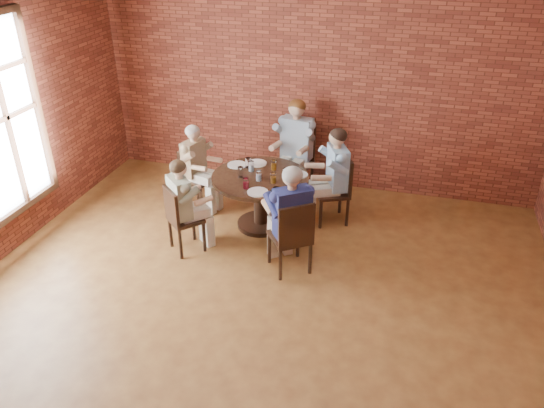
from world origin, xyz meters
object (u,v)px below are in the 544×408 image
(chair_a, at_px, (338,187))
(diner_e, at_px, (290,219))
(diner_a, at_px, (332,177))
(diner_b, at_px, (295,147))
(chair_c, at_px, (194,175))
(smartphone, at_px, (275,189))
(chair_b, at_px, (297,156))
(chair_e, at_px, (293,235))
(diner_d, at_px, (185,206))
(diner_c, at_px, (197,168))
(chair_d, at_px, (180,217))
(dining_table, at_px, (260,191))

(chair_a, height_order, diner_e, diner_e)
(diner_a, xyz_separation_m, diner_b, (-0.69, 0.73, 0.04))
(chair_c, bearing_deg, smartphone, -98.79)
(chair_b, height_order, chair_e, chair_b)
(chair_a, bearing_deg, diner_d, -78.43)
(chair_e, bearing_deg, diner_c, -71.49)
(chair_d, xyz_separation_m, diner_d, (0.05, 0.05, 0.13))
(chair_a, height_order, chair_b, chair_b)
(chair_d, bearing_deg, smartphone, -111.01)
(diner_a, xyz_separation_m, diner_e, (-0.27, -1.24, 0.00))
(diner_e, bearing_deg, chair_c, -70.02)
(chair_a, relative_size, diner_b, 0.66)
(chair_c, relative_size, chair_d, 1.00)
(diner_b, xyz_separation_m, chair_e, (0.47, -2.04, -0.20))
(diner_c, relative_size, diner_e, 0.91)
(diner_b, xyz_separation_m, chair_d, (-0.96, -1.98, -0.23))
(chair_c, bearing_deg, dining_table, -90.00)
(dining_table, height_order, diner_c, diner_c)
(dining_table, distance_m, diner_b, 1.16)
(chair_c, xyz_separation_m, diner_c, (0.07, -0.02, 0.13))
(diner_a, xyz_separation_m, chair_e, (-0.22, -1.31, -0.16))
(dining_table, xyz_separation_m, chair_a, (0.96, 0.44, -0.02))
(chair_b, height_order, diner_c, diner_c)
(dining_table, bearing_deg, diner_a, 24.54)
(dining_table, relative_size, diner_e, 0.94)
(diner_a, bearing_deg, chair_d, -77.56)
(diner_a, distance_m, diner_c, 1.89)
(smartphone, bearing_deg, dining_table, 140.52)
(diner_c, xyz_separation_m, diner_e, (1.62, -1.12, 0.06))
(chair_a, xyz_separation_m, diner_c, (-1.97, -0.16, 0.10))
(chair_d, bearing_deg, diner_d, -90.00)
(dining_table, distance_m, chair_c, 1.12)
(dining_table, relative_size, chair_c, 1.44)
(dining_table, xyz_separation_m, diner_c, (-1.01, 0.28, 0.09))
(chair_b, bearing_deg, chair_d, -105.78)
(diner_a, distance_m, diner_d, 2.00)
(chair_a, xyz_separation_m, diner_b, (-0.77, 0.70, 0.20))
(diner_c, bearing_deg, chair_e, -109.99)
(dining_table, height_order, chair_c, chair_c)
(chair_b, height_order, diner_e, diner_e)
(diner_a, distance_m, chair_b, 1.08)
(chair_b, xyz_separation_m, chair_d, (-0.98, -2.07, -0.05))
(diner_b, distance_m, chair_d, 2.21)
(diner_a, relative_size, diner_c, 1.09)
(chair_c, relative_size, diner_e, 0.65)
(diner_b, xyz_separation_m, diner_d, (-0.91, -1.92, -0.10))
(chair_d, bearing_deg, chair_b, -72.74)
(chair_d, bearing_deg, diner_e, -137.40)
(diner_a, xyz_separation_m, chair_c, (-1.96, -0.10, -0.19))
(chair_e, bearing_deg, chair_c, -70.83)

